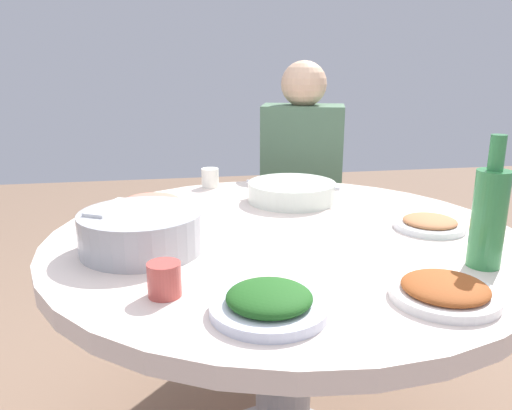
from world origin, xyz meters
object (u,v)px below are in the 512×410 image
object	(u,v)px
dish_shrimp	(152,203)
tea_cup_near	(210,178)
dish_tofu_braise	(430,223)
tea_cup_far	(164,279)
stool_for_diner_left	(299,279)
diner_left	(302,166)
dish_stirfry	(445,291)
rice_bowl	(142,230)
soup_bowl	(292,192)
dish_greens	(269,302)
green_bottle	(489,215)
round_dining_table	(285,282)

from	to	relation	value
dish_shrimp	tea_cup_near	size ratio (longest dim) A/B	3.15
tea_cup_near	dish_tofu_braise	bearing A→B (deg)	43.76
tea_cup_far	stool_for_diner_left	size ratio (longest dim) A/B	0.16
diner_left	dish_stirfry	bearing A→B (deg)	-2.33
rice_bowl	diner_left	distance (m)	1.11
soup_bowl	diner_left	world-z (taller)	diner_left
dish_greens	tea_cup_near	xyz separation A→B (m)	(-0.98, -0.03, 0.01)
tea_cup_near	tea_cup_far	bearing A→B (deg)	-10.41
dish_greens	tea_cup_far	bearing A→B (deg)	-119.32
soup_bowl	dish_shrimp	bearing A→B (deg)	-88.81
dish_greens	dish_stirfry	bearing A→B (deg)	89.63
rice_bowl	soup_bowl	size ratio (longest dim) A/B	1.04
soup_bowl	stool_for_diner_left	xyz separation A→B (m)	(-0.54, 0.17, -0.56)
green_bottle	diner_left	size ratio (longest dim) A/B	0.39
tea_cup_near	diner_left	size ratio (longest dim) A/B	0.09
rice_bowl	round_dining_table	bearing A→B (deg)	99.26
dish_stirfry	diner_left	xyz separation A→B (m)	(-1.28, 0.05, -0.02)
dish_tofu_braise	dish_greens	bearing A→B (deg)	-52.53
dish_tofu_braise	diner_left	distance (m)	0.89
dish_stirfry	rice_bowl	bearing A→B (deg)	-122.29
dish_shrimp	tea_cup_far	distance (m)	0.63
rice_bowl	tea_cup_far	xyz separation A→B (m)	(0.26, 0.05, -0.02)
dish_tofu_braise	green_bottle	bearing A→B (deg)	-2.38
soup_bowl	stool_for_diner_left	distance (m)	0.79
rice_bowl	green_bottle	distance (m)	0.79
rice_bowl	soup_bowl	world-z (taller)	rice_bowl
tea_cup_far	green_bottle	bearing A→B (deg)	92.72
dish_shrimp	green_bottle	bearing A→B (deg)	51.32
round_dining_table	diner_left	xyz separation A→B (m)	(-0.85, 0.27, 0.14)
dish_stirfry	tea_cup_far	distance (m)	0.54
soup_bowl	dish_stirfry	bearing A→B (deg)	9.34
dish_tofu_braise	tea_cup_far	world-z (taller)	tea_cup_far
green_bottle	stool_for_diner_left	world-z (taller)	green_bottle
dish_stirfry	green_bottle	xyz separation A→B (m)	(-0.14, 0.17, 0.10)
round_dining_table	rice_bowl	world-z (taller)	rice_bowl
soup_bowl	diner_left	size ratio (longest dim) A/B	0.37
dish_stirfry	round_dining_table	bearing A→B (deg)	-153.49
dish_tofu_braise	tea_cup_near	size ratio (longest dim) A/B	2.78
soup_bowl	dish_stirfry	distance (m)	0.75
dish_greens	diner_left	bearing A→B (deg)	162.88
stool_for_diner_left	diner_left	world-z (taller)	diner_left
dish_stirfry	dish_tofu_braise	distance (m)	0.44
tea_cup_near	diner_left	distance (m)	0.52
tea_cup_near	diner_left	xyz separation A→B (m)	(-0.30, 0.42, -0.03)
rice_bowl	dish_tofu_braise	xyz separation A→B (m)	(-0.04, 0.76, -0.04)
dish_greens	stool_for_diner_left	size ratio (longest dim) A/B	0.52
soup_bowl	diner_left	bearing A→B (deg)	162.05
dish_stirfry	green_bottle	size ratio (longest dim) A/B	0.71
rice_bowl	diner_left	size ratio (longest dim) A/B	0.39
soup_bowl	stool_for_diner_left	bearing A→B (deg)	162.05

